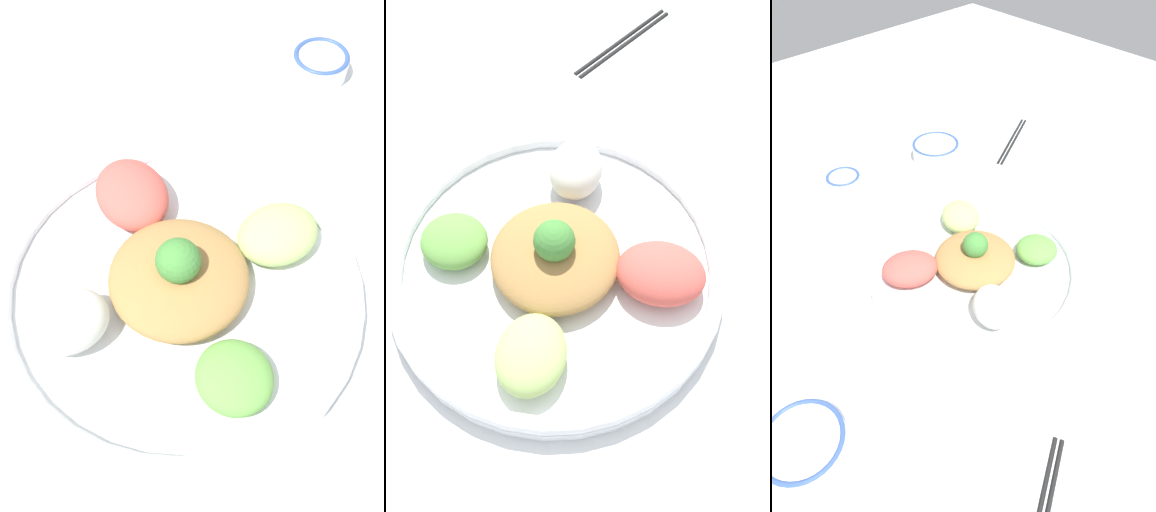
% 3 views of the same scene
% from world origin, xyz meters
% --- Properties ---
extents(ground_plane, '(2.40, 2.40, 0.00)m').
position_xyz_m(ground_plane, '(0.00, 0.00, 0.00)').
color(ground_plane, white).
extents(salad_platter, '(0.41, 0.41, 0.10)m').
position_xyz_m(salad_platter, '(0.03, -0.01, 0.03)').
color(salad_platter, white).
rests_on(salad_platter, ground_plane).
extents(chopsticks_pair_far, '(0.10, 0.19, 0.01)m').
position_xyz_m(chopsticks_pair_far, '(0.39, -0.24, 0.00)').
color(chopsticks_pair_far, black).
rests_on(chopsticks_pair_far, ground_plane).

